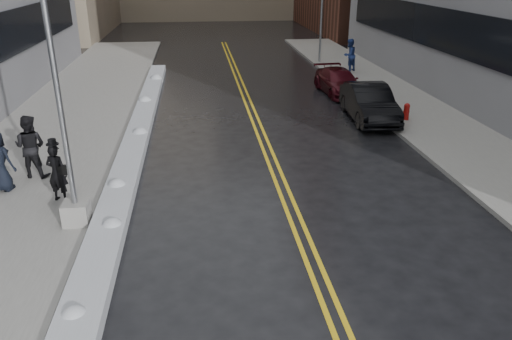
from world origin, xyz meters
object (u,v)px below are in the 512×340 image
object	(u,v)px
pedestrian_b	(30,146)
pedestrian_east	(349,55)
car_maroon	(339,82)
lamppost	(65,137)
car_black	(369,103)
traffic_signal	(322,13)
fire_hydrant	(407,111)
pedestrian_fedora	(57,173)

from	to	relation	value
pedestrian_b	pedestrian_east	xyz separation A→B (m)	(14.86, 15.17, -0.01)
pedestrian_b	car_maroon	size ratio (longest dim) A/B	0.46
lamppost	car_black	world-z (taller)	lamppost
traffic_signal	car_maroon	distance (m)	8.98
fire_hydrant	car_maroon	world-z (taller)	car_maroon
lamppost	pedestrian_b	bearing A→B (deg)	120.55
fire_hydrant	car_maroon	bearing A→B (deg)	105.21
pedestrian_fedora	pedestrian_b	world-z (taller)	pedestrian_b
pedestrian_b	pedestrian_east	distance (m)	21.23
traffic_signal	lamppost	bearing A→B (deg)	-118.21
fire_hydrant	pedestrian_fedora	bearing A→B (deg)	-153.46
car_maroon	lamppost	bearing A→B (deg)	-131.95
pedestrian_east	car_maroon	xyz separation A→B (m)	(-2.05, -5.05, -0.51)
pedestrian_fedora	car_maroon	distance (m)	16.70
lamppost	fire_hydrant	xyz separation A→B (m)	(12.30, 8.00, -1.98)
pedestrian_east	pedestrian_fedora	bearing A→B (deg)	15.88
pedestrian_b	car_maroon	world-z (taller)	pedestrian_b
pedestrian_east	car_black	bearing A→B (deg)	42.75
pedestrian_east	car_maroon	bearing A→B (deg)	32.28
fire_hydrant	traffic_signal	size ratio (longest dim) A/B	0.12
traffic_signal	car_black	size ratio (longest dim) A/B	1.26
pedestrian_east	car_maroon	distance (m)	5.47
car_black	car_maroon	xyz separation A→B (m)	(0.00, 4.90, -0.14)
pedestrian_fedora	car_maroon	bearing A→B (deg)	-114.33
lamppost	car_black	size ratio (longest dim) A/B	1.60
traffic_signal	pedestrian_b	world-z (taller)	traffic_signal
fire_hydrant	traffic_signal	xyz separation A→B (m)	(-0.50, 14.00, 2.85)
traffic_signal	car_black	xyz separation A→B (m)	(-1.00, -13.38, -2.62)
pedestrian_b	car_maroon	bearing A→B (deg)	-129.65
pedestrian_fedora	car_maroon	world-z (taller)	pedestrian_fedora
car_maroon	fire_hydrant	bearing A→B (deg)	-78.12
pedestrian_b	car_black	distance (m)	13.84
pedestrian_fedora	car_maroon	size ratio (longest dim) A/B	0.38
traffic_signal	pedestrian_b	xyz separation A→B (m)	(-13.81, -18.60, -2.24)
pedestrian_b	pedestrian_east	size ratio (longest dim) A/B	1.01
traffic_signal	pedestrian_east	distance (m)	4.24
fire_hydrant	traffic_signal	distance (m)	14.30
pedestrian_east	traffic_signal	bearing A→B (deg)	-108.53
pedestrian_east	car_black	distance (m)	10.16
car_black	traffic_signal	bearing A→B (deg)	88.97
car_black	pedestrian_east	bearing A→B (deg)	81.57
pedestrian_fedora	pedestrian_east	bearing A→B (deg)	-109.04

